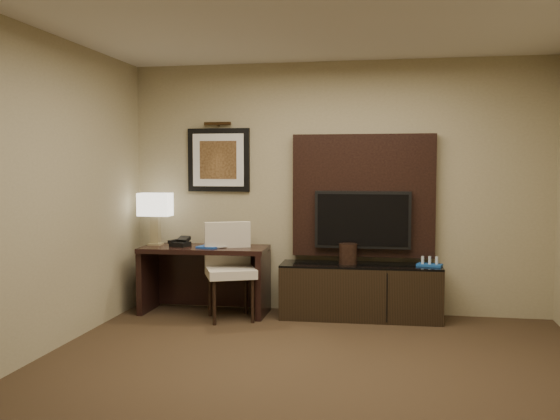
% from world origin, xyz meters
% --- Properties ---
extents(floor, '(4.50, 5.00, 0.01)m').
position_xyz_m(floor, '(0.00, 0.00, -0.01)').
color(floor, '#312316').
rests_on(floor, ground).
extents(wall_back, '(4.50, 0.01, 2.70)m').
position_xyz_m(wall_back, '(0.00, 2.50, 1.35)').
color(wall_back, '#9A8E68').
rests_on(wall_back, floor).
extents(wall_front, '(4.50, 0.01, 2.70)m').
position_xyz_m(wall_front, '(0.00, -2.50, 1.35)').
color(wall_front, '#9A8E68').
rests_on(wall_front, floor).
extents(wall_left, '(0.01, 5.00, 2.70)m').
position_xyz_m(wall_left, '(-2.25, 0.00, 1.35)').
color(wall_left, '#9A8E68').
rests_on(wall_left, floor).
extents(desk, '(1.37, 0.63, 0.72)m').
position_xyz_m(desk, '(-1.37, 2.15, 0.36)').
color(desk, black).
rests_on(desk, floor).
extents(credenza, '(1.66, 0.50, 0.57)m').
position_xyz_m(credenza, '(0.29, 2.20, 0.28)').
color(credenza, black).
rests_on(credenza, floor).
extents(tv_wall_panel, '(1.50, 0.12, 1.30)m').
position_xyz_m(tv_wall_panel, '(0.30, 2.44, 1.27)').
color(tv_wall_panel, black).
rests_on(tv_wall_panel, wall_back).
extents(tv, '(1.00, 0.08, 0.60)m').
position_xyz_m(tv, '(0.30, 2.34, 1.02)').
color(tv, black).
rests_on(tv, tv_wall_panel).
extents(artwork, '(0.70, 0.04, 0.70)m').
position_xyz_m(artwork, '(-1.30, 2.48, 1.65)').
color(artwork, black).
rests_on(artwork, wall_back).
extents(picture_light, '(0.04, 0.04, 0.30)m').
position_xyz_m(picture_light, '(-1.30, 2.44, 2.05)').
color(picture_light, '#3D2813').
rests_on(picture_light, wall_back).
extents(desk_chair, '(0.66, 0.70, 1.01)m').
position_xyz_m(desk_chair, '(-1.02, 1.92, 0.50)').
color(desk_chair, beige).
rests_on(desk_chair, floor).
extents(table_lamp, '(0.37, 0.25, 0.57)m').
position_xyz_m(table_lamp, '(-1.94, 2.19, 1.01)').
color(table_lamp, '#92835B').
rests_on(table_lamp, desk).
extents(desk_phone, '(0.21, 0.20, 0.09)m').
position_xyz_m(desk_phone, '(-1.63, 2.11, 0.77)').
color(desk_phone, black).
rests_on(desk_phone, desk).
extents(blue_folder, '(0.28, 0.34, 0.02)m').
position_xyz_m(blue_folder, '(-1.29, 2.13, 0.73)').
color(blue_folder, '#1A48AC').
rests_on(blue_folder, desk).
extents(book, '(0.16, 0.08, 0.22)m').
position_xyz_m(book, '(-1.30, 2.11, 0.83)').
color(book, '#A0927D').
rests_on(book, desk).
extents(water_bottle, '(0.06, 0.06, 0.16)m').
position_xyz_m(water_bottle, '(-1.01, 2.19, 0.80)').
color(water_bottle, silver).
rests_on(water_bottle, desk).
extents(ice_bucket, '(0.24, 0.24, 0.21)m').
position_xyz_m(ice_bucket, '(0.16, 2.21, 0.68)').
color(ice_bucket, black).
rests_on(ice_bucket, credenza).
extents(minibar_tray, '(0.28, 0.21, 0.09)m').
position_xyz_m(minibar_tray, '(0.99, 2.22, 0.61)').
color(minibar_tray, '#174996').
rests_on(minibar_tray, credenza).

